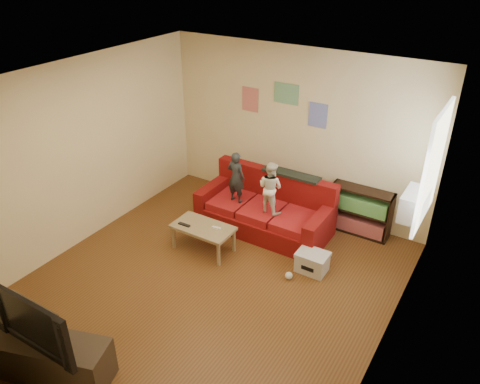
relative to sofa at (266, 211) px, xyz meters
The scene contains 17 objects.
room_shell 1.96m from the sofa, 88.43° to the right, with size 4.52×5.02×2.72m.
sofa is the anchor object (origin of this frame).
child_a 0.73m from the sofa, 159.36° to the right, with size 0.30×0.20×0.83m, color #23282A.
child_b 0.58m from the sofa, 49.04° to the right, with size 0.39×0.31×0.81m, color silver.
coffee_table 1.13m from the sofa, 115.65° to the right, with size 0.89×0.49×0.40m.
remote 1.36m from the sofa, 123.00° to the right, with size 0.19×0.05×0.02m, color black.
game_controller 1.01m from the sofa, 106.59° to the right, with size 0.13×0.04×0.03m, color silver.
bookshelf 1.45m from the sofa, 26.37° to the left, with size 0.95×0.28×0.76m.
window 2.63m from the sofa, ahead, with size 0.04×1.08×1.48m, color white.
ac_unit 2.28m from the sofa, ahead, with size 0.28×0.55×0.35m, color #B7B2A3.
artwork_left 1.85m from the sofa, 134.18° to the left, with size 0.30×0.01×0.40m, color #D87266.
artwork_center 1.85m from the sofa, 100.58° to the left, with size 0.42×0.01×0.32m, color #72B27F.
artwork_right 1.67m from the sofa, 64.47° to the left, with size 0.30×0.01×0.38m, color #727FCC.
file_box 1.27m from the sofa, 30.59° to the right, with size 0.43×0.33×0.29m.
tv_stand 3.73m from the sofa, 97.85° to the right, with size 1.27×0.42×0.48m, color #3A2E21.
television 3.77m from the sofa, 97.85° to the right, with size 1.13×0.15×0.65m, color black.
tissue 1.34m from the sofa, 47.23° to the right, with size 0.10×0.10×0.10m, color silver.
Camera 1 is at (2.93, -3.92, 4.09)m, focal length 35.00 mm.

